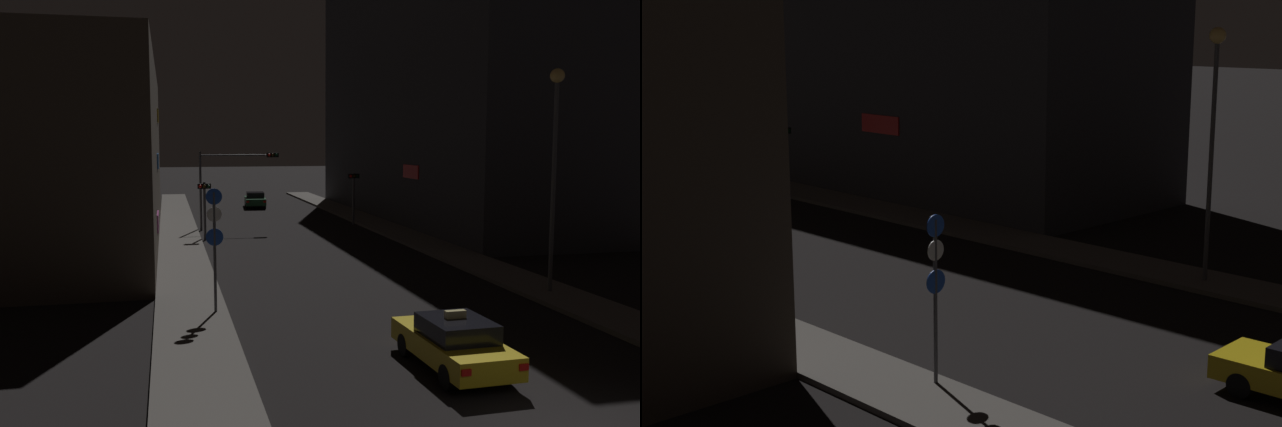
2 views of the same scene
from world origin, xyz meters
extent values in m
cube|color=#5B5651|center=(7.00, 31.75, 0.08)|extent=(2.50, 67.50, 0.17)
cube|color=red|center=(8.21, 31.49, 4.02)|extent=(0.08, 2.80, 0.90)
cylinder|color=black|center=(-1.27, 6.38, 0.32)|extent=(0.24, 0.65, 0.64)
cylinder|color=black|center=(0.32, 6.44, 0.32)|extent=(0.24, 0.65, 0.64)
cube|color=black|center=(-0.57, 34.95, 5.10)|extent=(0.80, 0.28, 0.32)
sphere|color=red|center=(-0.82, 34.78, 5.10)|extent=(0.20, 0.20, 0.20)
sphere|color=#3F2D0C|center=(-0.57, 34.78, 5.10)|extent=(0.20, 0.20, 0.20)
sphere|color=#0C3319|center=(-0.32, 34.78, 5.10)|extent=(0.20, 0.20, 0.20)
cylinder|color=#47474C|center=(5.50, 35.95, 1.89)|extent=(0.16, 0.16, 3.78)
cube|color=black|center=(5.50, 35.95, 3.53)|extent=(0.80, 0.28, 0.32)
sphere|color=red|center=(5.25, 35.78, 3.53)|extent=(0.20, 0.20, 0.20)
sphere|color=#3F2D0C|center=(5.50, 35.78, 3.53)|extent=(0.20, 0.20, 0.20)
sphere|color=#0C3319|center=(5.74, 35.78, 3.53)|extent=(0.20, 0.20, 0.20)
cylinder|color=#47474C|center=(-6.18, 11.96, 2.25)|extent=(0.10, 0.10, 4.15)
cylinder|color=blue|center=(-6.18, 11.94, 4.17)|extent=(0.55, 0.03, 0.55)
cylinder|color=white|center=(-6.18, 11.94, 3.56)|extent=(0.51, 0.03, 0.51)
cylinder|color=blue|center=(-6.18, 11.94, 2.78)|extent=(0.60, 0.03, 0.60)
cylinder|color=#47474C|center=(6.91, 12.31, 4.21)|extent=(0.16, 0.16, 8.09)
sphere|color=#F9C666|center=(6.91, 12.31, 8.54)|extent=(0.55, 0.55, 0.55)
camera|label=1|loc=(-7.75, -11.21, 6.05)|focal=37.99mm
camera|label=2|loc=(-20.98, -4.07, 8.96)|focal=52.21mm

